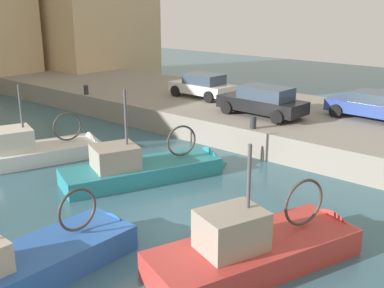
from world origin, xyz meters
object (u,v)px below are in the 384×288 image
at_px(fishing_boat_blue, 39,271).
at_px(mooring_bollard_mid, 253,122).
at_px(fishing_boat_teal, 151,174).
at_px(mooring_bollard_north, 86,90).
at_px(parked_car_blue, 375,105).
at_px(fishing_boat_red, 265,257).
at_px(fishing_boat_white, 46,155).
at_px(parked_car_black, 263,101).
at_px(parked_car_white, 202,85).

height_order(fishing_boat_blue, mooring_bollard_mid, fishing_boat_blue).
xyz_separation_m(fishing_boat_teal, mooring_bollard_north, (4.98, 10.60, 1.34)).
bearing_deg(mooring_bollard_mid, parked_car_blue, -33.41).
xyz_separation_m(fishing_boat_teal, mooring_bollard_mid, (4.98, -1.40, 1.34)).
relative_size(fishing_boat_red, parked_car_blue, 1.58).
distance_m(mooring_bollard_mid, mooring_bollard_north, 12.00).
distance_m(fishing_boat_white, parked_car_black, 10.41).
height_order(parked_car_blue, mooring_bollard_north, parked_car_blue).
bearing_deg(fishing_boat_red, mooring_bollard_north, 67.11).
height_order(parked_car_black, mooring_bollard_north, parked_car_black).
height_order(parked_car_white, mooring_bollard_north, parked_car_white).
bearing_deg(fishing_boat_blue, mooring_bollard_north, 49.11).
xyz_separation_m(parked_car_black, mooring_bollard_mid, (-2.26, -0.97, -0.47)).
height_order(fishing_boat_teal, parked_car_white, fishing_boat_teal).
distance_m(parked_car_blue, parked_car_white, 9.60).
bearing_deg(fishing_boat_red, parked_car_white, 45.60).
distance_m(parked_car_white, mooring_bollard_mid, 7.25).
bearing_deg(fishing_boat_teal, parked_car_white, 28.03).
bearing_deg(fishing_boat_teal, parked_car_blue, -25.33).
xyz_separation_m(fishing_boat_white, fishing_boat_teal, (1.43, -5.04, -0.02)).
distance_m(parked_car_blue, parked_car_black, 5.24).
bearing_deg(mooring_bollard_north, fishing_boat_teal, -115.16).
relative_size(fishing_boat_blue, parked_car_white, 1.68).
bearing_deg(parked_car_black, parked_car_blue, -56.47).
bearing_deg(fishing_boat_teal, fishing_boat_white, 105.85).
bearing_deg(fishing_boat_white, parked_car_white, -1.85).
height_order(fishing_boat_blue, fishing_boat_teal, fishing_boat_blue).
distance_m(fishing_boat_blue, mooring_bollard_north, 17.69).
relative_size(parked_car_white, parked_car_black, 0.88).
relative_size(fishing_boat_blue, mooring_bollard_north, 11.79).
height_order(parked_car_white, parked_car_black, parked_car_black).
relative_size(fishing_boat_white, mooring_bollard_mid, 11.08).
bearing_deg(fishing_boat_blue, fishing_boat_red, -43.18).
xyz_separation_m(fishing_boat_white, mooring_bollard_north, (6.41, 5.56, 1.32)).
xyz_separation_m(fishing_boat_teal, parked_car_blue, (10.13, -4.80, 1.74)).
height_order(fishing_boat_white, parked_car_blue, fishing_boat_white).
bearing_deg(fishing_boat_blue, parked_car_black, 9.46).
xyz_separation_m(parked_car_white, mooring_bollard_north, (-3.87, 5.89, -0.43)).
relative_size(fishing_boat_teal, mooring_bollard_north, 12.84).
height_order(parked_car_blue, mooring_bollard_mid, parked_car_blue).
distance_m(fishing_boat_red, mooring_bollard_north, 18.84).
bearing_deg(parked_car_white, parked_car_black, -107.42).
xyz_separation_m(fishing_boat_red, parked_car_blue, (12.46, 1.91, 1.74)).
bearing_deg(fishing_boat_red, parked_car_black, 33.26).
distance_m(fishing_boat_blue, parked_car_black, 14.12).
distance_m(parked_car_blue, mooring_bollard_north, 16.24).
distance_m(fishing_boat_white, fishing_boat_teal, 5.24).
bearing_deg(parked_car_black, mooring_bollard_mid, -156.81).
relative_size(fishing_boat_blue, parked_car_black, 1.47).
height_order(fishing_boat_teal, parked_car_blue, fishing_boat_teal).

